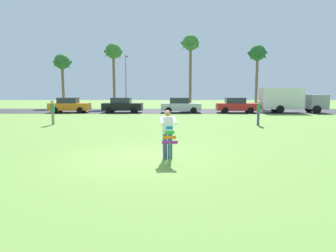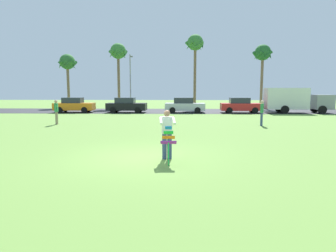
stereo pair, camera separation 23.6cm
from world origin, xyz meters
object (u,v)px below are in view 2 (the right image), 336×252
(parked_car_red, at_px, (241,106))
(palm_tree_right_near, at_px, (118,54))
(parked_car_silver, at_px, (185,105))
(streetlight_pole, at_px, (131,78))
(kite_held, at_px, (168,139))
(parked_truck_grey_van, at_px, (294,100))
(person_walker_far, at_px, (56,111))
(palm_tree_left_near, at_px, (67,64))
(palm_tree_centre_far, at_px, (195,46))
(parked_car_orange, at_px, (74,105))
(person_walker_near, at_px, (262,112))
(palm_tree_far_left, at_px, (263,55))
(parked_car_black, at_px, (126,105))
(person_kite_flyer, at_px, (167,132))

(parked_car_red, xyz_separation_m, palm_tree_right_near, (-14.76, 9.18, 6.48))
(parked_car_silver, relative_size, parked_car_red, 1.00)
(streetlight_pole, bearing_deg, parked_car_red, -30.94)
(kite_held, relative_size, parked_car_silver, 0.29)
(parked_truck_grey_van, distance_m, person_walker_far, 23.42)
(palm_tree_left_near, distance_m, person_walker_far, 22.30)
(parked_truck_grey_van, xyz_separation_m, palm_tree_centre_far, (-9.90, 8.88, 6.79))
(parked_car_orange, distance_m, person_walker_near, 20.31)
(parked_car_orange, xyz_separation_m, parked_car_silver, (11.91, 0.00, 0.00))
(parked_car_red, bearing_deg, person_walker_near, -94.54)
(parked_car_orange, bearing_deg, kite_held, -63.55)
(palm_tree_far_left, relative_size, streetlight_pole, 1.20)
(parked_car_silver, distance_m, streetlight_pole, 10.91)
(palm_tree_far_left, xyz_separation_m, streetlight_pole, (-17.51, -1.39, -3.00))
(parked_car_silver, xyz_separation_m, palm_tree_right_near, (-8.86, 9.18, 6.48))
(parked_car_orange, bearing_deg, palm_tree_left_near, 113.35)
(person_walker_near, bearing_deg, parked_car_red, 85.46)
(palm_tree_left_near, height_order, palm_tree_right_near, palm_tree_right_near)
(parked_car_orange, distance_m, parked_truck_grey_van, 23.34)
(palm_tree_left_near, relative_size, palm_tree_far_left, 0.87)
(parked_car_black, xyz_separation_m, palm_tree_far_left, (16.75, 9.12, 6.22))
(palm_tree_right_near, height_order, palm_tree_centre_far, palm_tree_centre_far)
(parked_car_silver, relative_size, person_walker_near, 2.44)
(palm_tree_far_left, bearing_deg, parked_truck_grey_van, -84.31)
(kite_held, height_order, palm_tree_right_near, palm_tree_right_near)
(palm_tree_right_near, xyz_separation_m, person_walker_far, (-0.38, -20.18, -6.32))
(person_walker_near, bearing_deg, kite_held, -119.01)
(kite_held, xyz_separation_m, palm_tree_left_near, (-15.10, 31.62, 5.16))
(palm_tree_left_near, xyz_separation_m, palm_tree_centre_far, (17.59, -0.74, 2.20))
(parked_car_orange, xyz_separation_m, parked_car_red, (17.80, 0.00, 0.00))
(palm_tree_left_near, bearing_deg, person_walker_far, -71.71)
(person_kite_flyer, bearing_deg, palm_tree_far_left, 69.15)
(palm_tree_left_near, xyz_separation_m, streetlight_pole, (9.06, -1.89, -2.00))
(kite_held, bearing_deg, parked_car_orange, 116.45)
(kite_held, bearing_deg, palm_tree_centre_far, 85.39)
(parked_car_black, bearing_deg, kite_held, -76.53)
(parked_car_red, bearing_deg, streetlight_pole, 149.06)
(parked_car_silver, xyz_separation_m, streetlight_pole, (-7.00, 7.73, 3.22))
(kite_held, distance_m, palm_tree_right_near, 32.80)
(person_walker_far, bearing_deg, parked_car_orange, 103.60)
(palm_tree_left_near, relative_size, streetlight_pole, 1.05)
(parked_truck_grey_van, bearing_deg, person_walker_far, -151.98)
(palm_tree_right_near, height_order, streetlight_pole, palm_tree_right_near)
(parked_truck_grey_van, relative_size, person_walker_near, 3.91)
(parked_car_black, height_order, palm_tree_centre_far, palm_tree_centre_far)
(palm_tree_right_near, height_order, person_walker_near, palm_tree_right_near)
(parked_truck_grey_van, bearing_deg, kite_held, -119.38)
(palm_tree_right_near, relative_size, person_walker_near, 5.02)
(palm_tree_left_near, height_order, palm_tree_centre_far, palm_tree_centre_far)
(parked_car_silver, xyz_separation_m, parked_truck_grey_van, (11.43, -0.00, 0.64))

